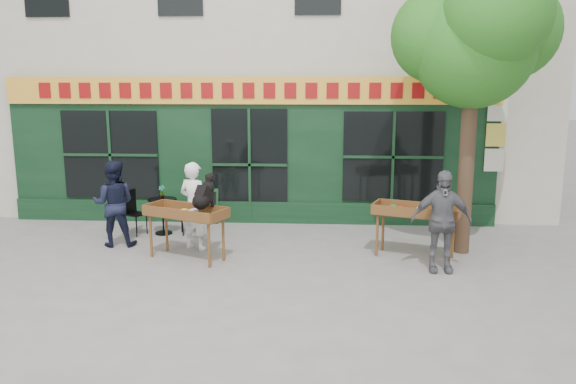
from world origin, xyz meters
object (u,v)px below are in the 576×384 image
dog (204,190)px  bistro_table (163,209)px  book_cart_right (416,214)px  man_left (114,204)px  woman (194,206)px  book_cart_center (186,215)px  man_right (441,221)px

dog → bistro_table: bearing=150.5°
book_cart_right → man_left: man_left is taller
woman → bistro_table: 1.41m
book_cart_center → bistro_table: 1.93m
book_cart_center → dog: dog is taller
book_cart_right → man_left: (-5.77, 0.41, 0.02)m
man_left → book_cart_right: bearing=167.6°
woman → man_right: size_ratio=0.97×
book_cart_center → woman: 0.65m
man_right → man_left: 6.18m
dog → man_left: man_left is taller
book_cart_center → man_right: bearing=19.3°
book_cart_right → man_right: (0.30, -0.75, 0.05)m
woman → dog: bearing=140.8°
dog → book_cart_right: 3.86m
book_cart_right → bistro_table: (-5.07, 1.31, -0.28)m
bistro_table → man_left: size_ratio=0.45×
book_cart_center → bistro_table: (-0.92, 1.68, -0.28)m
book_cart_right → man_right: bearing=-48.4°
book_cart_center → man_left: size_ratio=0.96×
dog → woman: (-0.35, 0.70, -0.44)m
dog → book_cart_right: (3.81, 0.42, -0.47)m
book_cart_center → man_right: man_right is taller
dog → bistro_table: (-1.27, 1.73, -0.75)m
book_cart_right → man_right: man_right is taller
book_cart_center → book_cart_right: same height
book_cart_center → book_cart_right: size_ratio=1.00×
dog → book_cart_right: bearing=30.5°
woman → bistro_table: bearing=-24.0°
dog → man_right: (4.11, -0.33, -0.42)m
bistro_table → book_cart_right: bearing=-14.5°
woman → man_right: (4.46, -1.03, 0.02)m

